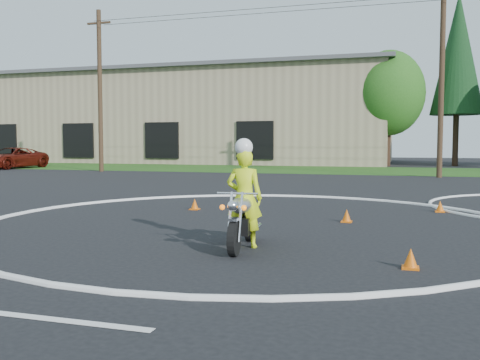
% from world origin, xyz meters
% --- Properties ---
extents(ground, '(120.00, 120.00, 0.00)m').
position_xyz_m(ground, '(0.00, 0.00, 0.00)').
color(ground, black).
rests_on(ground, ground).
extents(grass_strip, '(120.00, 10.00, 0.02)m').
position_xyz_m(grass_strip, '(0.00, 27.00, 0.01)').
color(grass_strip, '#1E4714').
rests_on(grass_strip, ground).
extents(course_markings, '(19.05, 19.05, 0.12)m').
position_xyz_m(course_markings, '(2.17, 4.35, 0.01)').
color(course_markings, silver).
rests_on(course_markings, ground).
extents(primary_motorcycle, '(0.68, 1.93, 1.02)m').
position_xyz_m(primary_motorcycle, '(0.65, 0.10, 0.49)').
color(primary_motorcycle, black).
rests_on(primary_motorcycle, ground).
extents(rider_primary_grp, '(0.66, 0.46, 1.89)m').
position_xyz_m(rider_primary_grp, '(0.65, 0.24, 0.91)').
color(rider_primary_grp, '#D2EE19').
rests_on(rider_primary_grp, ground).
extents(pickup_grp, '(2.87, 5.46, 1.47)m').
position_xyz_m(pickup_grp, '(-23.15, 22.58, 0.73)').
color(pickup_grp, '#501109').
rests_on(pickup_grp, ground).
extents(traffic_cones, '(18.82, 9.84, 0.30)m').
position_xyz_m(traffic_cones, '(4.02, 3.87, 0.14)').
color(traffic_cones, '#D75C0B').
rests_on(traffic_cones, ground).
extents(warehouse, '(41.00, 17.00, 8.30)m').
position_xyz_m(warehouse, '(-18.00, 39.99, 4.16)').
color(warehouse, tan).
rests_on(warehouse, ground).
extents(utility_poles, '(41.60, 1.12, 10.00)m').
position_xyz_m(utility_poles, '(5.00, 21.00, 5.20)').
color(utility_poles, '#473321').
rests_on(utility_poles, ground).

